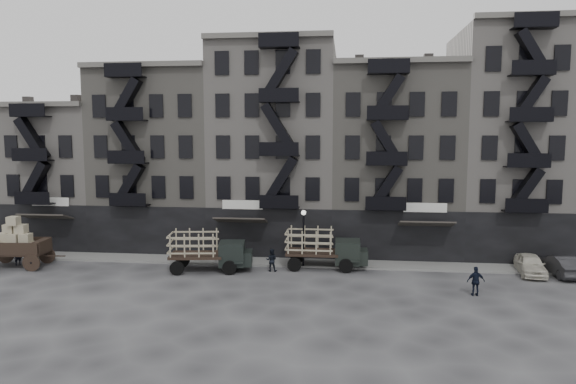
# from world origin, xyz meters

# --- Properties ---
(ground) EXTENTS (140.00, 140.00, 0.00)m
(ground) POSITION_xyz_m (0.00, 0.00, 0.00)
(ground) COLOR #38383A
(ground) RESTS_ON ground
(sidewalk) EXTENTS (55.00, 2.50, 0.15)m
(sidewalk) POSITION_xyz_m (0.00, 3.75, 0.07)
(sidewalk) COLOR slate
(sidewalk) RESTS_ON ground
(building_west) EXTENTS (10.00, 11.35, 13.20)m
(building_west) POSITION_xyz_m (-20.00, 9.83, 6.00)
(building_west) COLOR #9C958F
(building_west) RESTS_ON ground
(building_midwest) EXTENTS (10.00, 11.35, 16.20)m
(building_midwest) POSITION_xyz_m (-10.00, 9.83, 7.50)
(building_midwest) COLOR slate
(building_midwest) RESTS_ON ground
(building_center) EXTENTS (10.00, 11.35, 18.20)m
(building_center) POSITION_xyz_m (-0.00, 9.82, 8.50)
(building_center) COLOR #9C958F
(building_center) RESTS_ON ground
(building_mideast) EXTENTS (10.00, 11.35, 16.20)m
(building_mideast) POSITION_xyz_m (10.00, 9.83, 7.50)
(building_mideast) COLOR slate
(building_mideast) RESTS_ON ground
(building_east) EXTENTS (10.00, 11.35, 19.20)m
(building_east) POSITION_xyz_m (20.00, 9.82, 9.00)
(building_east) COLOR #9C958F
(building_east) RESTS_ON ground
(lamp_post) EXTENTS (0.36, 0.36, 4.28)m
(lamp_post) POSITION_xyz_m (3.00, 2.60, 2.78)
(lamp_post) COLOR black
(lamp_post) RESTS_ON ground
(wagon) EXTENTS (4.67, 2.80, 3.78)m
(wagon) POSITION_xyz_m (-18.13, 0.36, 2.16)
(wagon) COLOR black
(wagon) RESTS_ON ground
(stake_truck_west) EXTENTS (6.06, 3.06, 2.92)m
(stake_truck_west) POSITION_xyz_m (-3.73, 0.94, 1.67)
(stake_truck_west) COLOR black
(stake_truck_west) RESTS_ON ground
(stake_truck_east) EXTENTS (5.91, 2.49, 2.95)m
(stake_truck_east) POSITION_xyz_m (4.49, 2.60, 1.69)
(stake_truck_east) COLOR black
(stake_truck_east) RESTS_ON ground
(car_east) EXTENTS (2.18, 4.37, 1.43)m
(car_east) POSITION_xyz_m (18.98, 2.60, 0.71)
(car_east) COLOR beige
(car_east) RESTS_ON ground
(car_far) EXTENTS (1.74, 4.44, 1.44)m
(car_far) POSITION_xyz_m (21.04, 2.57, 0.72)
(car_far) COLOR #252528
(car_far) RESTS_ON ground
(pedestrian_west) EXTENTS (0.64, 0.72, 1.65)m
(pedestrian_west) POSITION_xyz_m (-18.40, 0.94, 0.83)
(pedestrian_west) COLOR black
(pedestrian_west) RESTS_ON ground
(pedestrian_mid) EXTENTS (0.80, 0.63, 1.63)m
(pedestrian_mid) POSITION_xyz_m (0.80, 1.37, 0.81)
(pedestrian_mid) COLOR black
(pedestrian_mid) RESTS_ON ground
(policeman) EXTENTS (1.09, 0.53, 1.81)m
(policeman) POSITION_xyz_m (13.98, -2.80, 0.90)
(policeman) COLOR black
(policeman) RESTS_ON ground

